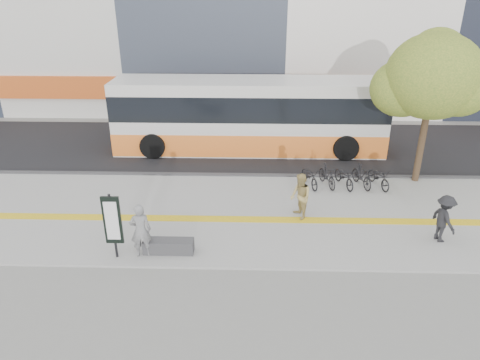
{
  "coord_description": "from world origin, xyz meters",
  "views": [
    {
      "loc": [
        0.02,
        -13.07,
        8.04
      ],
      "look_at": [
        -0.4,
        2.0,
        1.21
      ],
      "focal_mm": 32.91,
      "sensor_mm": 36.0,
      "label": 1
    }
  ],
  "objects_px": {
    "signboard": "(112,221)",
    "pedestrian_tan": "(300,197)",
    "seated_woman": "(141,230)",
    "street_tree": "(431,78)",
    "bench": "(169,246)",
    "bus": "(249,117)",
    "pedestrian_dark": "(444,219)"
  },
  "relations": [
    {
      "from": "bus",
      "to": "pedestrian_tan",
      "type": "height_order",
      "value": "bus"
    },
    {
      "from": "bench",
      "to": "bus",
      "type": "distance_m",
      "value": 10.11
    },
    {
      "from": "street_tree",
      "to": "pedestrian_dark",
      "type": "relative_size",
      "value": 3.82
    },
    {
      "from": "signboard",
      "to": "pedestrian_tan",
      "type": "bearing_deg",
      "value": 24.32
    },
    {
      "from": "bench",
      "to": "seated_woman",
      "type": "height_order",
      "value": "seated_woman"
    },
    {
      "from": "bench",
      "to": "signboard",
      "type": "bearing_deg",
      "value": -169.19
    },
    {
      "from": "bench",
      "to": "seated_woman",
      "type": "distance_m",
      "value": 1.06
    },
    {
      "from": "signboard",
      "to": "bench",
      "type": "bearing_deg",
      "value": 10.81
    },
    {
      "from": "seated_woman",
      "to": "bench",
      "type": "bearing_deg",
      "value": -179.83
    },
    {
      "from": "bench",
      "to": "signboard",
      "type": "relative_size",
      "value": 0.73
    },
    {
      "from": "street_tree",
      "to": "pedestrian_dark",
      "type": "distance_m",
      "value": 6.25
    },
    {
      "from": "signboard",
      "to": "street_tree",
      "type": "distance_m",
      "value": 13.4
    },
    {
      "from": "bus",
      "to": "seated_woman",
      "type": "distance_m",
      "value": 10.44
    },
    {
      "from": "pedestrian_dark",
      "to": "signboard",
      "type": "bearing_deg",
      "value": 82.06
    },
    {
      "from": "street_tree",
      "to": "seated_woman",
      "type": "height_order",
      "value": "street_tree"
    },
    {
      "from": "signboard",
      "to": "seated_woman",
      "type": "xyz_separation_m",
      "value": [
        0.8,
        0.12,
        -0.39
      ]
    },
    {
      "from": "pedestrian_tan",
      "to": "signboard",
      "type": "bearing_deg",
      "value": -83.86
    },
    {
      "from": "seated_woman",
      "to": "pedestrian_tan",
      "type": "relative_size",
      "value": 1.05
    },
    {
      "from": "street_tree",
      "to": "bench",
      "type": "bearing_deg",
      "value": -148.38
    },
    {
      "from": "bus",
      "to": "bench",
      "type": "bearing_deg",
      "value": -104.31
    },
    {
      "from": "pedestrian_dark",
      "to": "street_tree",
      "type": "bearing_deg",
      "value": -23.78
    },
    {
      "from": "pedestrian_tan",
      "to": "bench",
      "type": "bearing_deg",
      "value": -79.51
    },
    {
      "from": "bench",
      "to": "street_tree",
      "type": "distance_m",
      "value": 12.23
    },
    {
      "from": "seated_woman",
      "to": "pedestrian_tan",
      "type": "height_order",
      "value": "seated_woman"
    },
    {
      "from": "signboard",
      "to": "bus",
      "type": "distance_m",
      "value": 10.81
    },
    {
      "from": "pedestrian_dark",
      "to": "seated_woman",
      "type": "bearing_deg",
      "value": 81.9
    },
    {
      "from": "pedestrian_tan",
      "to": "pedestrian_dark",
      "type": "height_order",
      "value": "pedestrian_tan"
    },
    {
      "from": "signboard",
      "to": "bus",
      "type": "height_order",
      "value": "bus"
    },
    {
      "from": "street_tree",
      "to": "pedestrian_tan",
      "type": "distance_m",
      "value": 7.4
    },
    {
      "from": "pedestrian_dark",
      "to": "bench",
      "type": "bearing_deg",
      "value": 81.35
    },
    {
      "from": "bus",
      "to": "pedestrian_tan",
      "type": "xyz_separation_m",
      "value": [
        1.93,
        -7.29,
        -0.81
      ]
    },
    {
      "from": "bus",
      "to": "pedestrian_dark",
      "type": "distance_m",
      "value": 10.92
    }
  ]
}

